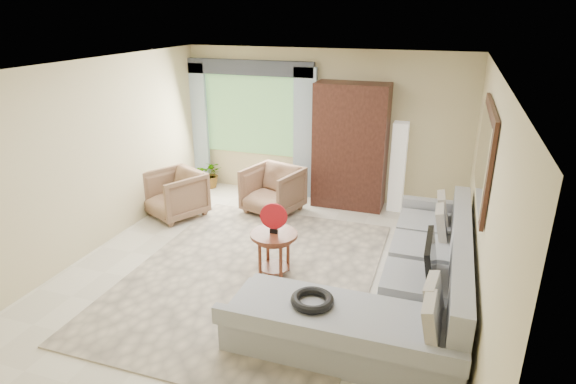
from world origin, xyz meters
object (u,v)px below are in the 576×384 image
(potted_plant, at_px, (211,174))
(armchair_right, at_px, (273,190))
(sectional_sofa, at_px, (402,287))
(armchair_left, at_px, (175,194))
(coffee_table, at_px, (274,253))
(floor_lamp, at_px, (398,167))
(tv_screen, at_px, (431,260))
(armoire, at_px, (350,146))

(potted_plant, bearing_deg, armchair_right, -25.96)
(sectional_sofa, bearing_deg, armchair_left, 158.39)
(sectional_sofa, relative_size, coffee_table, 5.82)
(coffee_table, bearing_deg, floor_lamp, 66.33)
(coffee_table, xyz_separation_m, armchair_right, (-0.73, 1.93, 0.08))
(coffee_table, bearing_deg, armchair_left, 149.94)
(tv_screen, xyz_separation_m, armchair_right, (-2.62, 2.25, -0.33))
(coffee_table, bearing_deg, armchair_right, 110.87)
(armchair_left, bearing_deg, potted_plant, 120.99)
(sectional_sofa, distance_m, tv_screen, 0.52)
(tv_screen, bearing_deg, floor_lamp, 102.98)
(tv_screen, height_order, armoire, armoire)
(tv_screen, distance_m, potted_plant, 5.14)
(armchair_right, bearing_deg, armchair_left, -139.92)
(floor_lamp, bearing_deg, potted_plant, -179.33)
(sectional_sofa, height_order, floor_lamp, floor_lamp)
(sectional_sofa, xyz_separation_m, armchair_left, (-3.81, 1.51, 0.10))
(sectional_sofa, xyz_separation_m, armoire, (-1.23, 2.90, 0.77))
(armchair_right, height_order, floor_lamp, floor_lamp)
(potted_plant, bearing_deg, armoire, -0.43)
(sectional_sofa, relative_size, armoire, 1.65)
(tv_screen, xyz_separation_m, potted_plant, (-4.16, 3.00, -0.45))
(coffee_table, bearing_deg, tv_screen, -9.68)
(armchair_left, height_order, armchair_right, armchair_right)
(tv_screen, bearing_deg, coffee_table, 170.32)
(tv_screen, xyz_separation_m, armoire, (-1.50, 2.98, 0.33))
(tv_screen, relative_size, potted_plant, 1.38)
(coffee_table, height_order, armchair_left, armchair_left)
(coffee_table, xyz_separation_m, floor_lamp, (1.19, 2.71, 0.44))
(armchair_left, bearing_deg, coffee_table, -2.39)
(armchair_left, xyz_separation_m, floor_lamp, (3.38, 1.45, 0.37))
(tv_screen, bearing_deg, potted_plant, 144.22)
(potted_plant, distance_m, armoire, 2.77)
(potted_plant, bearing_deg, tv_screen, -35.78)
(tv_screen, xyz_separation_m, coffee_table, (-1.89, 0.32, -0.41))
(coffee_table, relative_size, armchair_left, 0.71)
(tv_screen, relative_size, armchair_right, 0.87)
(armoire, bearing_deg, sectional_sofa, -66.94)
(tv_screen, bearing_deg, armchair_left, 158.72)
(armchair_right, bearing_deg, coffee_table, -53.59)
(tv_screen, height_order, coffee_table, tv_screen)
(armchair_right, bearing_deg, floor_lamp, 37.76)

